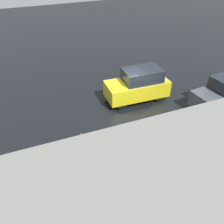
{
  "coord_description": "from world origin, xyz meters",
  "views": [
    {
      "loc": [
        5.5,
        11.07,
        8.67
      ],
      "look_at": [
        1.36,
        0.96,
        0.9
      ],
      "focal_mm": 40.0,
      "sensor_mm": 36.0,
      "label": 1
    }
  ],
  "objects_px": {
    "fire_hydrant": "(97,147)",
    "pedestrian": "(82,146)",
    "sign_post": "(99,155)",
    "moving_hatchback": "(138,85)"
  },
  "relations": [
    {
      "from": "sign_post",
      "to": "fire_hydrant",
      "type": "bearing_deg",
      "value": -105.99
    },
    {
      "from": "moving_hatchback",
      "to": "pedestrian",
      "type": "xyz_separation_m",
      "value": [
        4.8,
        3.89,
        -0.07
      ]
    },
    {
      "from": "fire_hydrant",
      "to": "pedestrian",
      "type": "distance_m",
      "value": 0.96
    },
    {
      "from": "moving_hatchback",
      "to": "fire_hydrant",
      "type": "xyz_separation_m",
      "value": [
        4.04,
        3.7,
        -0.63
      ]
    },
    {
      "from": "fire_hydrant",
      "to": "pedestrian",
      "type": "bearing_deg",
      "value": 14.33
    },
    {
      "from": "moving_hatchback",
      "to": "sign_post",
      "type": "bearing_deg",
      "value": 49.66
    },
    {
      "from": "sign_post",
      "to": "pedestrian",
      "type": "bearing_deg",
      "value": -77.6
    },
    {
      "from": "moving_hatchback",
      "to": "pedestrian",
      "type": "height_order",
      "value": "moving_hatchback"
    },
    {
      "from": "moving_hatchback",
      "to": "sign_post",
      "type": "height_order",
      "value": "sign_post"
    },
    {
      "from": "pedestrian",
      "to": "sign_post",
      "type": "height_order",
      "value": "sign_post"
    }
  ]
}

